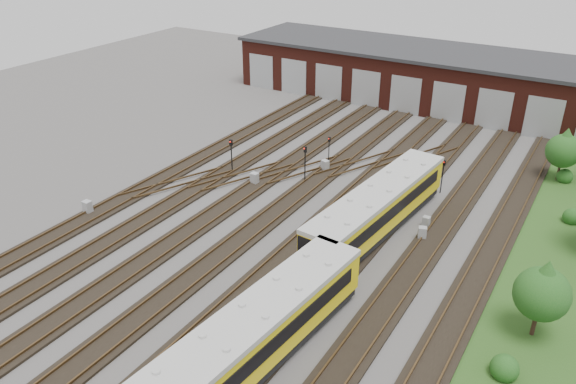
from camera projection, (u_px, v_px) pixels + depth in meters
The scene contains 19 objects.
ground at pixel (254, 257), 39.10m from camera, with size 120.00×120.00×0.00m, color #4A4745.
track_network at pixel (256, 251), 39.57m from camera, with size 30.40×70.00×0.33m.
maintenance_shed at pixel (439, 77), 67.99m from camera, with size 51.00×12.50×6.35m.
grass_verge at pixel (569, 268), 37.89m from camera, with size 8.00×55.00×0.05m, color #244717.
metro_train at pixel (255, 337), 28.90m from camera, with size 4.45×48.52×3.37m.
signal_mast_0 at pixel (305, 160), 48.62m from camera, with size 0.31×0.30×3.40m.
signal_mast_1 at pixel (231, 152), 50.36m from camera, with size 0.28×0.26×3.26m.
signal_mast_2 at pixel (329, 146), 52.50m from camera, with size 0.25×0.23×2.64m.
signal_mast_3 at pixel (443, 172), 46.88m from camera, with size 0.25×0.24×3.04m.
relay_cabinet_0 at pixel (88, 207), 44.36m from camera, with size 0.66×0.55×1.09m, color #A1A3A6.
relay_cabinet_1 at pixel (255, 179), 49.01m from camera, with size 0.65×0.54×1.08m, color #A1A3A6.
relay_cabinet_2 at pixel (325, 166), 51.45m from camera, with size 0.64×0.53×1.06m, color #A1A3A6.
relay_cabinet_3 at pixel (426, 222), 42.54m from camera, with size 0.53×0.44×0.89m, color #A1A3A6.
relay_cabinet_4 at pixel (422, 233), 40.96m from camera, with size 0.60×0.50×1.01m, color #A1A3A6.
tree_0 at pixel (564, 147), 48.59m from camera, with size 2.97×2.97×4.92m.
tree_3 at pixel (543, 289), 30.56m from camera, with size 3.06×3.06×5.08m.
bush_0 at pixel (505, 365), 28.93m from camera, with size 1.49×1.49×1.49m, color #134514.
bush_1 at pixel (565, 174), 49.41m from camera, with size 1.39×1.39×1.39m, color #134514.
bush_2 at pixel (572, 215), 43.05m from camera, with size 1.35×1.35×1.35m, color #134514.
Camera 1 is at (19.06, -26.67, 21.93)m, focal length 35.00 mm.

